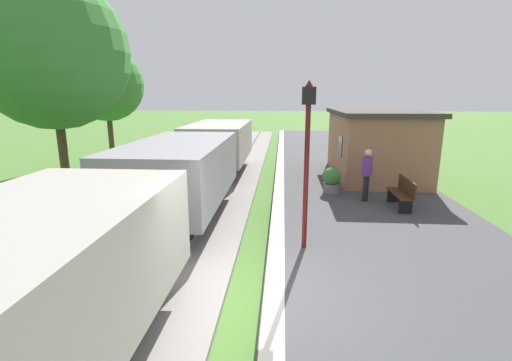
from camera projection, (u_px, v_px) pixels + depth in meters
ground_plane at (252, 305)px, 6.41m from camera, size 160.00×160.00×0.00m
platform_slab at (438, 307)px, 6.15m from camera, size 6.00×60.00×0.25m
platform_edge_stripe at (274, 293)px, 6.33m from camera, size 0.36×60.00×0.01m
track_ballast at (121, 297)px, 6.57m from camera, size 3.80×60.00×0.12m
rail_near at (159, 292)px, 6.49m from camera, size 0.07×60.00×0.14m
rail_far at (82, 289)px, 6.59m from camera, size 0.07×60.00×0.14m
freight_train at (180, 176)px, 10.23m from camera, size 2.50×19.40×2.12m
station_hut at (375, 143)px, 15.29m from camera, size 3.50×5.80×2.78m
bench_near_hut at (402, 193)px, 11.06m from camera, size 0.42×1.50×0.91m
person_waiting at (367, 173)px, 11.67m from camera, size 0.39×0.45×1.71m
potted_planter at (331, 180)px, 12.75m from camera, size 0.64×0.64×0.92m
lamp_post_near at (307, 136)px, 7.68m from camera, size 0.28×0.28×3.70m
tree_trackside_mid at (51, 53)px, 11.01m from camera, size 4.68×4.68×7.25m
tree_trackside_far at (106, 84)px, 18.96m from camera, size 3.85×3.85×6.12m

